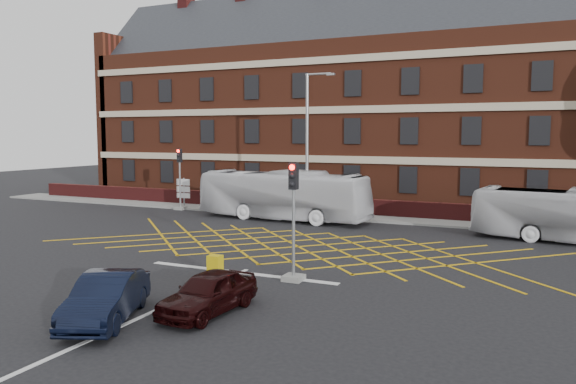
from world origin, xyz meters
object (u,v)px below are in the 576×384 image
at_px(direction_signs, 183,189).
at_px(bus_right, 576,216).
at_px(utility_cabinet, 215,267).
at_px(street_lamp, 308,171).
at_px(bus_left, 283,195).
at_px(car_navy, 106,298).
at_px(traffic_light_near, 293,233).
at_px(car_maroon, 208,292).
at_px(traffic_light_far, 180,185).

bearing_deg(direction_signs, bus_right, -5.68).
bearing_deg(utility_cabinet, street_lamp, 99.41).
height_order(bus_left, bus_right, bus_left).
relative_size(bus_left, car_navy, 2.70).
bearing_deg(car_navy, traffic_light_near, 40.88).
distance_m(bus_left, car_navy, 19.58).
xyz_separation_m(bus_right, direction_signs, (-24.72, 2.46, 0.04)).
bearing_deg(car_maroon, street_lamp, 107.44).
xyz_separation_m(bus_right, traffic_light_far, (-24.67, 2.01, 0.43)).
distance_m(bus_left, bus_right, 16.15).
bearing_deg(bus_right, car_maroon, 154.81).
relative_size(bus_right, car_maroon, 2.62).
bearing_deg(traffic_light_near, direction_signs, 136.00).
relative_size(bus_left, car_maroon, 3.01).
xyz_separation_m(traffic_light_far, utility_cabinet, (12.45, -15.21, -1.32)).
relative_size(traffic_light_far, direction_signs, 1.94).
xyz_separation_m(street_lamp, utility_cabinet, (2.39, -14.41, -2.62)).
xyz_separation_m(bus_left, traffic_light_near, (6.59, -12.99, 0.23)).
xyz_separation_m(bus_left, car_navy, (3.58, -19.23, -0.86)).
bearing_deg(street_lamp, car_navy, -84.00).
xyz_separation_m(car_maroon, direction_signs, (-14.41, 19.08, 0.75)).
bearing_deg(car_navy, bus_left, 77.18).
xyz_separation_m(car_navy, car_maroon, (2.24, 1.81, -0.05)).
bearing_deg(car_navy, utility_cabinet, 63.09).
distance_m(traffic_light_near, direction_signs, 21.10).
distance_m(traffic_light_far, utility_cabinet, 19.70).
relative_size(bus_right, car_navy, 2.35).
bearing_deg(traffic_light_near, utility_cabinet, -159.40).
bearing_deg(bus_right, direction_signs, 90.93).
bearing_deg(utility_cabinet, traffic_light_near, 20.60).
xyz_separation_m(traffic_light_near, street_lamp, (-5.07, 13.40, 1.30)).
bearing_deg(direction_signs, traffic_light_near, -44.00).
height_order(bus_left, traffic_light_near, traffic_light_near).
bearing_deg(traffic_light_near, car_navy, -115.75).
bearing_deg(traffic_light_far, street_lamp, -4.54).
bearing_deg(bus_left, traffic_light_far, 86.33).
height_order(bus_left, street_lamp, street_lamp).
xyz_separation_m(car_maroon, street_lamp, (-4.30, 17.83, 2.44)).
bearing_deg(street_lamp, bus_left, -164.84).
xyz_separation_m(traffic_light_near, direction_signs, (-15.17, 14.65, -0.39)).
bearing_deg(car_maroon, direction_signs, 130.92).
bearing_deg(bus_left, traffic_light_near, -148.72).
distance_m(direction_signs, utility_cabinet, 20.05).
relative_size(traffic_light_near, direction_signs, 1.94).
distance_m(bus_right, car_navy, 22.31).
bearing_deg(utility_cabinet, direction_signs, 128.57).
bearing_deg(bus_right, traffic_light_near, 148.57).
distance_m(bus_right, street_lamp, 14.77).
xyz_separation_m(car_maroon, traffic_light_near, (0.77, 4.43, 1.14)).
distance_m(traffic_light_near, utility_cabinet, 3.16).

